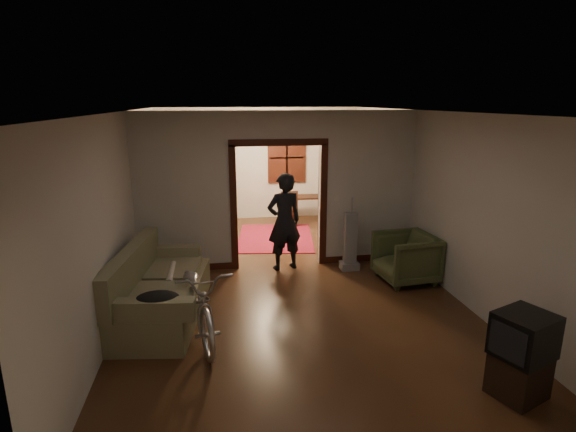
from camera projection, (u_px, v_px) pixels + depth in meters
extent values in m
cube|color=#361E11|center=(285.00, 280.00, 7.64)|extent=(5.00, 8.50, 0.01)
cube|color=white|center=(285.00, 111.00, 6.94)|extent=(5.00, 8.50, 0.01)
cube|color=beige|center=(259.00, 164.00, 11.35)|extent=(5.00, 0.02, 2.80)
cube|color=beige|center=(125.00, 205.00, 6.90)|extent=(0.02, 8.50, 2.80)
cube|color=beige|center=(429.00, 195.00, 7.68)|extent=(0.02, 8.50, 2.80)
cube|color=beige|center=(279.00, 191.00, 8.01)|extent=(5.00, 0.14, 2.80)
cube|color=#36140C|center=(279.00, 207.00, 8.08)|extent=(1.74, 0.20, 2.32)
cube|color=black|center=(287.00, 158.00, 11.39)|extent=(0.98, 0.06, 1.28)
sphere|color=#FFE0A5|center=(267.00, 130.00, 9.44)|extent=(0.24, 0.24, 0.24)
cube|color=silver|center=(336.00, 198.00, 8.14)|extent=(0.08, 0.01, 0.12)
cube|color=#686946|center=(162.00, 282.00, 6.24)|extent=(1.28, 2.32, 1.02)
cylinder|color=beige|center=(171.00, 273.00, 6.54)|extent=(0.10, 0.76, 0.10)
ellipsoid|color=black|center=(157.00, 298.00, 5.34)|extent=(0.52, 0.39, 0.15)
imported|color=silver|center=(198.00, 299.00, 5.74)|extent=(1.05, 2.00, 1.00)
imported|color=#45502D|center=(406.00, 258.00, 7.50)|extent=(0.99, 0.96, 0.82)
cube|color=black|center=(518.00, 376.00, 4.61)|extent=(0.62, 0.60, 0.45)
cube|color=black|center=(524.00, 335.00, 4.49)|extent=(0.67, 0.64, 0.46)
cube|color=gray|center=(350.00, 241.00, 8.00)|extent=(0.33, 0.27, 1.06)
imported|color=black|center=(284.00, 222.00, 7.95)|extent=(0.73, 0.57, 1.75)
cube|color=maroon|center=(275.00, 238.00, 9.95)|extent=(1.90, 2.32, 0.02)
cube|color=#223923|center=(205.00, 189.00, 11.06)|extent=(0.91, 0.61, 1.69)
sphere|color=#1E5972|center=(203.00, 144.00, 10.78)|extent=(0.25, 0.25, 0.25)
cube|color=black|center=(307.00, 209.00, 11.18)|extent=(0.90, 0.52, 0.65)
cube|color=black|center=(288.00, 208.00, 10.79)|extent=(0.42, 0.42, 0.90)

